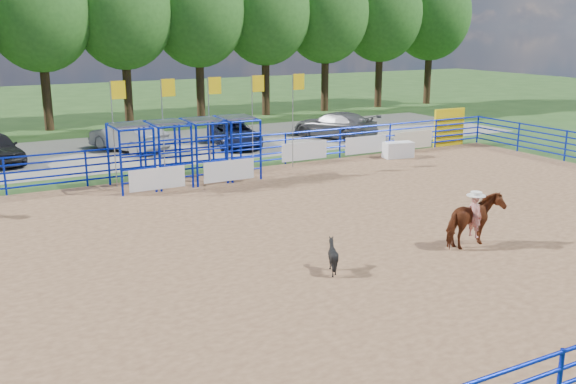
# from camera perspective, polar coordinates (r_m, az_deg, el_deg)

# --- Properties ---
(ground) EXTENTS (120.00, 120.00, 0.00)m
(ground) POSITION_cam_1_polar(r_m,az_deg,el_deg) (20.07, 5.78, -3.63)
(ground) COLOR #315321
(ground) RESTS_ON ground
(arena_dirt) EXTENTS (30.00, 20.00, 0.02)m
(arena_dirt) POSITION_cam_1_polar(r_m,az_deg,el_deg) (20.07, 5.78, -3.60)
(arena_dirt) COLOR #8F6947
(arena_dirt) RESTS_ON ground
(gravel_strip) EXTENTS (40.00, 10.00, 0.01)m
(gravel_strip) POSITION_cam_1_polar(r_m,az_deg,el_deg) (35.02, -10.05, 4.04)
(gravel_strip) COLOR gray
(gravel_strip) RESTS_ON ground
(announcer_table) EXTENTS (1.52, 0.89, 0.77)m
(announcer_table) POSITION_cam_1_polar(r_m,az_deg,el_deg) (31.73, 9.77, 3.71)
(announcer_table) COLOR white
(announcer_table) RESTS_ON arena_dirt
(horse_and_rider) EXTENTS (1.93, 1.05, 2.27)m
(horse_and_rider) POSITION_cam_1_polar(r_m,az_deg,el_deg) (19.19, 16.24, -2.28)
(horse_and_rider) COLOR #632B13
(horse_and_rider) RESTS_ON arena_dirt
(calf) EXTENTS (0.97, 0.92, 0.84)m
(calf) POSITION_cam_1_polar(r_m,az_deg,el_deg) (16.77, 3.98, -5.68)
(calf) COLOR black
(calf) RESTS_ON arena_dirt
(car_b) EXTENTS (3.29, 4.94, 1.54)m
(car_b) POSITION_cam_1_polar(r_m,az_deg,el_deg) (33.95, -14.05, 4.83)
(car_b) COLOR gray
(car_b) RESTS_ON gravel_strip
(car_c) EXTENTS (2.86, 4.96, 1.30)m
(car_c) POSITION_cam_1_polar(r_m,az_deg,el_deg) (34.43, -4.78, 5.14)
(car_c) COLOR black
(car_c) RESTS_ON gravel_strip
(car_d) EXTENTS (3.90, 5.53, 1.49)m
(car_d) POSITION_cam_1_polar(r_m,az_deg,el_deg) (37.08, 4.17, 5.97)
(car_d) COLOR #505052
(car_d) RESTS_ON gravel_strip
(perimeter_fence) EXTENTS (30.10, 20.10, 1.50)m
(perimeter_fence) POSITION_cam_1_polar(r_m,az_deg,el_deg) (19.86, 5.83, -1.57)
(perimeter_fence) COLOR #081DB4
(perimeter_fence) RESTS_ON ground
(chute_assembly) EXTENTS (19.32, 2.41, 4.20)m
(chute_assembly) POSITION_cam_1_polar(r_m,az_deg,el_deg) (26.60, -8.39, 3.59)
(chute_assembly) COLOR #081DB4
(chute_assembly) RESTS_ON ground
(treeline) EXTENTS (56.40, 6.40, 11.24)m
(treeline) POSITION_cam_1_polar(r_m,az_deg,el_deg) (43.12, -14.50, 15.79)
(treeline) COLOR #3F2B19
(treeline) RESTS_ON ground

